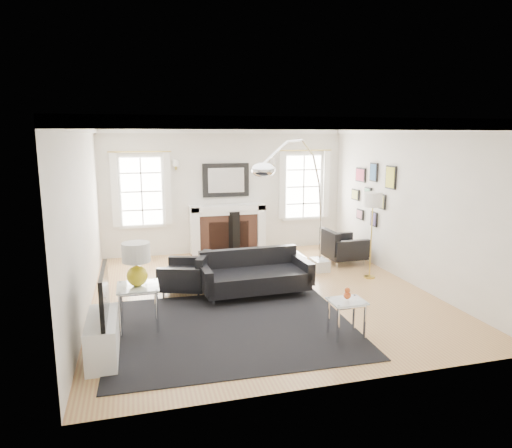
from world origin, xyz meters
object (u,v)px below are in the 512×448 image
object	(u,v)px
fireplace	(228,230)
arc_floor_lamp	(295,205)
armchair_right	(342,248)
gourd_lamp	(136,261)
coffee_table	(274,255)
armchair_left	(188,275)
sofa	(254,275)

from	to	relation	value
fireplace	arc_floor_lamp	size ratio (longest dim) A/B	0.64
armchair_right	gourd_lamp	bearing A→B (deg)	-150.67
arc_floor_lamp	fireplace	bearing A→B (deg)	106.12
coffee_table	armchair_left	bearing A→B (deg)	-160.43
sofa	gourd_lamp	bearing A→B (deg)	-153.31
coffee_table	gourd_lamp	xyz separation A→B (m)	(-2.52, -1.86, 0.55)
armchair_right	fireplace	bearing A→B (deg)	147.02
coffee_table	arc_floor_lamp	bearing A→B (deg)	-71.04
fireplace	coffee_table	distance (m)	1.93
coffee_table	gourd_lamp	world-z (taller)	gourd_lamp
armchair_right	coffee_table	xyz separation A→B (m)	(-1.64, -0.47, 0.08)
fireplace	sofa	size ratio (longest dim) A/B	0.91
sofa	armchair_right	distance (m)	2.66
fireplace	sofa	distance (m)	2.79
armchair_right	arc_floor_lamp	world-z (taller)	arc_floor_lamp
sofa	arc_floor_lamp	world-z (taller)	arc_floor_lamp
sofa	gourd_lamp	distance (m)	2.20
sofa	gourd_lamp	xyz separation A→B (m)	(-1.89, -0.95, 0.63)
sofa	coffee_table	distance (m)	1.12
fireplace	armchair_right	size ratio (longest dim) A/B	1.91
sofa	gourd_lamp	world-z (taller)	gourd_lamp
fireplace	coffee_table	size ratio (longest dim) A/B	1.73
fireplace	armchair_left	world-z (taller)	fireplace
arc_floor_lamp	armchair_left	bearing A→B (deg)	-179.55
coffee_table	arc_floor_lamp	distance (m)	1.21
fireplace	armchair_right	xyz separation A→B (m)	(2.14, -1.39, -0.22)
armchair_left	arc_floor_lamp	size ratio (longest dim) A/B	0.39
sofa	coffee_table	world-z (taller)	sofa
fireplace	armchair_left	bearing A→B (deg)	-115.82
armchair_left	arc_floor_lamp	xyz separation A→B (m)	(1.90, 0.01, 1.13)
sofa	armchair_right	bearing A→B (deg)	31.42
armchair_right	armchair_left	bearing A→B (deg)	-162.10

